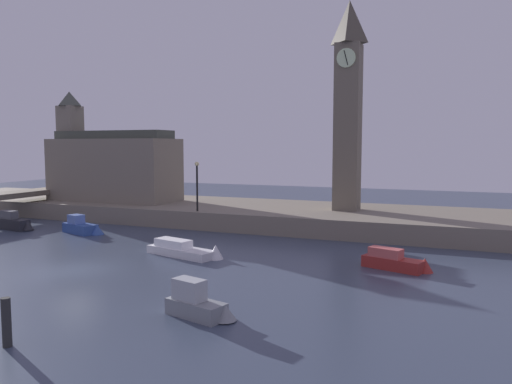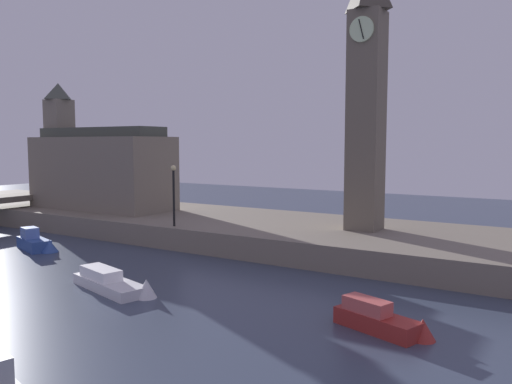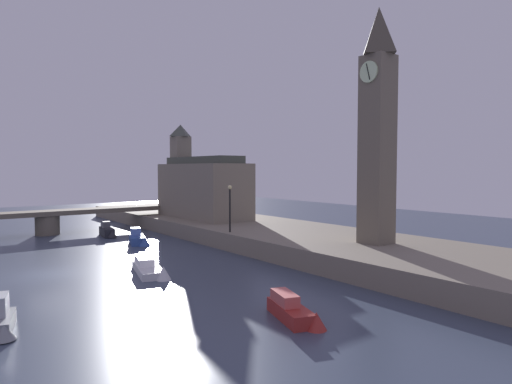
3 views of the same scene
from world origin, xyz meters
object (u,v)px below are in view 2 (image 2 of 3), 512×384
(parliament_hall, at_px, (98,168))
(boat_tour_blue, at_px, (37,243))
(boat_dinghy_red, at_px, (384,321))
(clock_tower, at_px, (367,90))
(streetlamp, at_px, (174,189))
(boat_ferry_white, at_px, (119,285))

(parliament_hall, xyz_separation_m, boat_tour_blue, (4.81, -9.53, -4.49))
(boat_dinghy_red, bearing_deg, boat_tour_blue, 174.18)
(clock_tower, height_order, boat_dinghy_red, clock_tower)
(boat_dinghy_red, bearing_deg, streetlamp, 155.32)
(clock_tower, relative_size, boat_ferry_white, 3.00)
(parliament_hall, bearing_deg, boat_ferry_white, -38.90)
(boat_tour_blue, distance_m, boat_ferry_white, 12.61)
(clock_tower, xyz_separation_m, streetlamp, (-11.31, -5.48, -6.38))
(boat_tour_blue, height_order, boat_ferry_white, boat_tour_blue)
(streetlamp, distance_m, boat_dinghy_red, 19.15)
(streetlamp, bearing_deg, parliament_hall, 161.06)
(clock_tower, distance_m, boat_ferry_white, 19.14)
(clock_tower, height_order, streetlamp, clock_tower)
(boat_ferry_white, bearing_deg, boat_dinghy_red, 6.96)
(boat_tour_blue, bearing_deg, boat_ferry_white, -18.51)
(parliament_hall, xyz_separation_m, boat_ferry_white, (16.77, -13.53, -4.63))
(clock_tower, height_order, boat_tour_blue, clock_tower)
(parliament_hall, relative_size, boat_dinghy_red, 3.12)
(parliament_hall, distance_m, streetlamp, 12.84)
(parliament_hall, relative_size, boat_tour_blue, 3.15)
(clock_tower, relative_size, boat_dinghy_red, 4.19)
(clock_tower, bearing_deg, streetlamp, -154.16)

